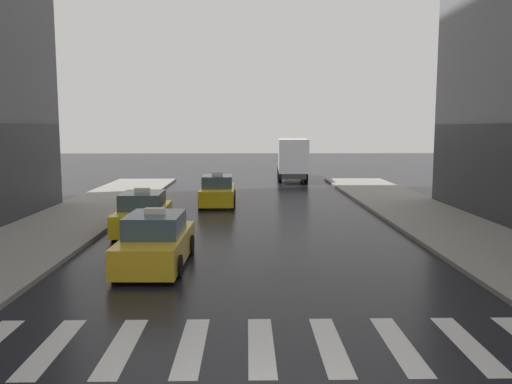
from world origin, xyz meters
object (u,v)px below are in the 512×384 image
at_px(taxi_second, 143,214).
at_px(box_truck, 292,158).
at_px(taxi_lead, 156,242).
at_px(taxi_third, 218,192).

distance_m(taxi_second, box_truck, 21.76).
relative_size(taxi_lead, taxi_third, 1.00).
bearing_deg(taxi_third, taxi_second, -109.36).
xyz_separation_m(taxi_second, taxi_third, (2.61, 7.43, 0.00)).
xyz_separation_m(taxi_lead, box_truck, (6.39, 25.55, 1.13)).
bearing_deg(taxi_lead, taxi_second, 105.29).
relative_size(taxi_second, taxi_third, 1.00).
height_order(taxi_lead, taxi_second, same).
distance_m(taxi_lead, taxi_second, 5.47).
distance_m(taxi_third, box_truck, 13.91).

